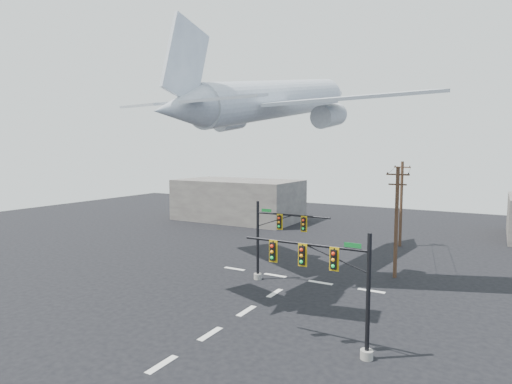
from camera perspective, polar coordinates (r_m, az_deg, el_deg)
The scene contains 9 objects.
ground at distance 25.60m, azimuth -6.13°, elevation -18.30°, with size 120.00×120.00×0.00m, color black.
lane_markings at distance 29.76m, azimuth 0.08°, elevation -14.76°, with size 14.00×21.20×0.01m.
signal_mast_near at distance 22.57m, azimuth 10.26°, elevation -11.80°, with size 7.23×0.70×6.36m.
signal_mast_far at distance 33.71m, azimuth 2.17°, elevation -6.31°, with size 6.37×0.70×6.35m.
utility_pole_a at distance 36.38m, azimuth 18.22°, elevation -3.61°, with size 1.81×0.30×9.04m.
utility_pole_b at distance 48.56m, azimuth 18.79°, elevation -1.30°, with size 1.82×0.63×9.20m.
power_lines at distance 42.14m, azimuth 18.70°, elevation 2.69°, with size 3.63×12.15×0.03m.
airliner at distance 37.03m, azimuth 2.82°, elevation 12.13°, with size 27.22×28.67×7.54m.
building_left at distance 64.07m, azimuth -2.41°, elevation -1.06°, with size 18.00×10.00×6.00m, color slate.
Camera 1 is at (13.75, -18.96, 10.32)m, focal length 30.00 mm.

